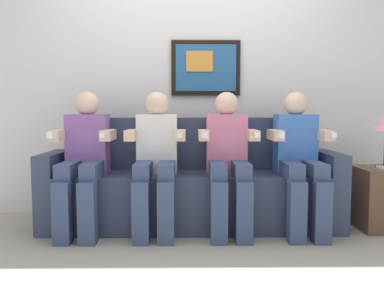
# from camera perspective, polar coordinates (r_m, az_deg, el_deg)

# --- Properties ---
(ground_plane) EXTENTS (6.23, 6.23, 0.00)m
(ground_plane) POSITION_cam_1_polar(r_m,az_deg,el_deg) (2.96, 0.04, -13.88)
(ground_plane) COLOR #9E9384
(back_wall_assembly) EXTENTS (4.79, 0.10, 2.60)m
(back_wall_assembly) POSITION_cam_1_polar(r_m,az_deg,el_deg) (3.59, -0.07, 10.46)
(back_wall_assembly) COLOR silver
(back_wall_assembly) RESTS_ON ground_plane
(couch) EXTENTS (2.39, 0.58, 0.90)m
(couch) POSITION_cam_1_polar(r_m,az_deg,el_deg) (3.20, -0.04, -6.67)
(couch) COLOR #333D56
(couch) RESTS_ON ground_plane
(person_leftmost) EXTENTS (0.46, 0.56, 1.11)m
(person_leftmost) POSITION_cam_1_polar(r_m,az_deg,el_deg) (3.09, -15.84, -1.74)
(person_leftmost) COLOR #8C59A5
(person_leftmost) RESTS_ON ground_plane
(person_left_center) EXTENTS (0.46, 0.56, 1.11)m
(person_left_center) POSITION_cam_1_polar(r_m,az_deg,el_deg) (2.99, -5.38, -1.79)
(person_left_center) COLOR white
(person_left_center) RESTS_ON ground_plane
(person_right_center) EXTENTS (0.46, 0.56, 1.11)m
(person_right_center) POSITION_cam_1_polar(r_m,az_deg,el_deg) (3.00, 5.37, -1.77)
(person_right_center) COLOR pink
(person_right_center) RESTS_ON ground_plane
(person_rightmost) EXTENTS (0.46, 0.56, 1.11)m
(person_rightmost) POSITION_cam_1_polar(r_m,az_deg,el_deg) (3.11, 15.73, -1.70)
(person_rightmost) COLOR #3F72CC
(person_rightmost) RESTS_ON ground_plane
(side_table_right) EXTENTS (0.40, 0.40, 0.50)m
(side_table_right) POSITION_cam_1_polar(r_m,az_deg,el_deg) (3.48, 26.57, -7.27)
(side_table_right) COLOR brown
(side_table_right) RESTS_ON ground_plane
(spare_remote_on_table) EXTENTS (0.04, 0.13, 0.02)m
(spare_remote_on_table) POSITION_cam_1_polar(r_m,az_deg,el_deg) (3.36, 26.61, -3.20)
(spare_remote_on_table) COLOR white
(spare_remote_on_table) RESTS_ON side_table_right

